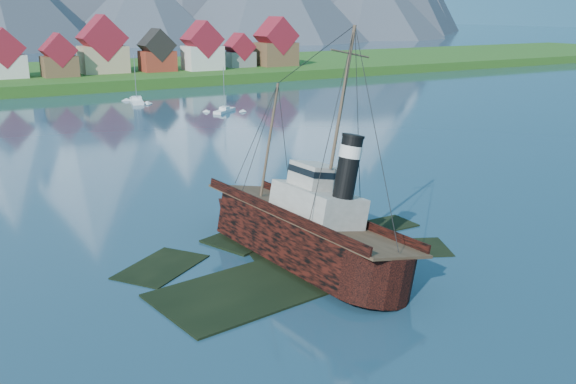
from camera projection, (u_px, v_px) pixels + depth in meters
ground at (285, 270)px, 55.41m from camera, size 1400.00×1400.00×0.00m
shoal at (290, 262)px, 58.15m from camera, size 31.71×21.24×1.14m
shore_bank at (7, 83)px, 196.48m from camera, size 600.00×80.00×3.20m
seawall at (28, 97)px, 164.94m from camera, size 600.00×2.50×2.00m
tugboat_wreck at (291, 227)px, 57.92m from camera, size 6.44×27.75×21.99m
sailboat_d at (225, 111)px, 140.35m from camera, size 6.94×6.16×10.16m
sailboat_e at (137, 101)px, 154.90m from camera, size 4.71×10.52×11.85m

